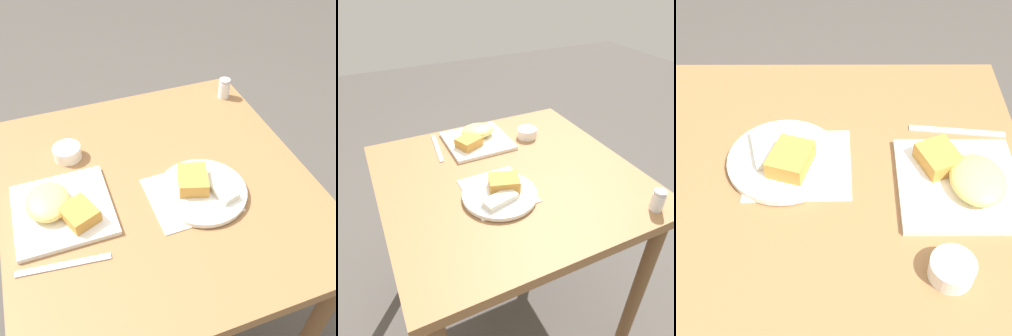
# 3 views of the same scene
# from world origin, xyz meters

# --- Properties ---
(ground_plane) EXTENTS (8.00, 8.00, 0.00)m
(ground_plane) POSITION_xyz_m (0.00, 0.00, 0.00)
(ground_plane) COLOR #4C4742
(dining_table) EXTENTS (0.88, 0.85, 0.76)m
(dining_table) POSITION_xyz_m (0.00, 0.00, 0.66)
(dining_table) COLOR olive
(dining_table) RESTS_ON ground_plane
(menu_card) EXTENTS (0.21, 0.23, 0.00)m
(menu_card) POSITION_xyz_m (0.07, 0.07, 0.77)
(menu_card) COLOR beige
(menu_card) RESTS_ON dining_table
(plate_square_near) EXTENTS (0.25, 0.25, 0.06)m
(plate_square_near) POSITION_xyz_m (0.01, -0.27, 0.79)
(plate_square_near) COLOR white
(plate_square_near) RESTS_ON dining_table
(plate_oval_far) EXTENTS (0.24, 0.24, 0.05)m
(plate_oval_far) POSITION_xyz_m (0.08, 0.10, 0.78)
(plate_oval_far) COLOR white
(plate_oval_far) RESTS_ON menu_card
(sauce_ramekin) EXTENTS (0.08, 0.08, 0.04)m
(sauce_ramekin) POSITION_xyz_m (-0.19, -0.21, 0.79)
(sauce_ramekin) COLOR white
(sauce_ramekin) RESTS_ON dining_table
(salt_shaker) EXTENTS (0.04, 0.04, 0.07)m
(salt_shaker) POSITION_xyz_m (-0.33, 0.36, 0.79)
(salt_shaker) COLOR white
(salt_shaker) RESTS_ON dining_table
(butter_knife) EXTENTS (0.04, 0.22, 0.00)m
(butter_knife) POSITION_xyz_m (0.18, -0.29, 0.77)
(butter_knife) COLOR silver
(butter_knife) RESTS_ON dining_table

